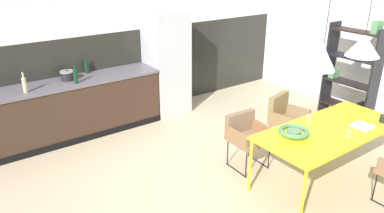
{
  "coord_description": "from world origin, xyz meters",
  "views": [
    {
      "loc": [
        -2.82,
        -2.82,
        2.69
      ],
      "look_at": [
        -0.31,
        0.7,
        0.89
      ],
      "focal_mm": 34.35,
      "sensor_mm": 36.0,
      "label": 1
    }
  ],
  "objects": [
    {
      "name": "dining_table",
      "position": [
        0.85,
        -0.55,
        0.7
      ],
      "size": [
        1.93,
        0.86,
        0.74
      ],
      "color": "yellow",
      "rests_on": "ground"
    },
    {
      "name": "bottle_wine_green",
      "position": [
        -1.22,
        2.39,
        1.02
      ],
      "size": [
        0.06,
        0.06,
        0.27
      ],
      "color": "#0F3319",
      "rests_on": "kitchen_counter"
    },
    {
      "name": "back_wall_splashback_dark",
      "position": [
        0.0,
        2.91,
        0.75
      ],
      "size": [
        6.71,
        0.12,
        1.49
      ],
      "primitive_type": "cube",
      "color": "black",
      "rests_on": "ground"
    },
    {
      "name": "open_shelf_unit",
      "position": [
        2.74,
        0.4,
        0.89
      ],
      "size": [
        0.3,
        0.87,
        1.75
      ],
      "rotation": [
        0.0,
        0.0,
        -1.57
      ],
      "color": "black",
      "rests_on": "ground"
    },
    {
      "name": "pendant_lamp_over_table_near",
      "position": [
        0.47,
        -0.56,
        1.68
      ],
      "size": [
        0.3,
        0.3,
        1.39
      ],
      "color": "black"
    },
    {
      "name": "refrigerator_column",
      "position": [
        0.45,
        2.55,
        0.9
      ],
      "size": [
        0.67,
        0.6,
        1.81
      ],
      "primitive_type": "cube",
      "color": "#ADAFB2",
      "rests_on": "ground"
    },
    {
      "name": "cooking_pot",
      "position": [
        -1.27,
        2.61,
        0.98
      ],
      "size": [
        0.22,
        0.22,
        0.16
      ],
      "color": "black",
      "rests_on": "kitchen_counter"
    },
    {
      "name": "kitchen_counter",
      "position": [
        -1.55,
        2.55,
        0.46
      ],
      "size": [
        3.33,
        0.63,
        0.91
      ],
      "color": "#35231A",
      "rests_on": "ground"
    },
    {
      "name": "armchair_head_of_table",
      "position": [
        1.15,
        0.4,
        0.51
      ],
      "size": [
        0.57,
        0.56,
        0.8
      ],
      "rotation": [
        0.0,
        0.0,
        3.37
      ],
      "color": "brown",
      "rests_on": "ground"
    },
    {
      "name": "mug_glass_clear",
      "position": [
        1.55,
        -0.81,
        0.79
      ],
      "size": [
        0.13,
        0.09,
        0.09
      ],
      "color": "black",
      "rests_on": "dining_table"
    },
    {
      "name": "bottle_oil_tall",
      "position": [
        -1.92,
        2.41,
        1.03
      ],
      "size": [
        0.06,
        0.06,
        0.29
      ],
      "color": "tan",
      "rests_on": "kitchen_counter"
    },
    {
      "name": "armchair_corner_seat",
      "position": [
        0.31,
        0.33,
        0.49
      ],
      "size": [
        0.5,
        0.49,
        0.73
      ],
      "rotation": [
        0.0,
        0.0,
        3.11
      ],
      "color": "brown",
      "rests_on": "ground"
    },
    {
      "name": "mug_white_ceramic",
      "position": [
        0.75,
        -0.31,
        0.79
      ],
      "size": [
        0.14,
        0.09,
        0.11
      ],
      "color": "gold",
      "rests_on": "dining_table"
    },
    {
      "name": "fruit_bowl",
      "position": [
        0.33,
        -0.42,
        0.8
      ],
      "size": [
        0.35,
        0.35,
        0.09
      ],
      "color": "#4C704C",
      "rests_on": "dining_table"
    },
    {
      "name": "mug_short_terracotta",
      "position": [
        0.82,
        -0.8,
        0.78
      ],
      "size": [
        0.12,
        0.08,
        0.09
      ],
      "color": "gold",
      "rests_on": "dining_table"
    },
    {
      "name": "open_book",
      "position": [
        1.22,
        -0.73,
        0.74
      ],
      "size": [
        0.24,
        0.23,
        0.02
      ],
      "color": "white",
      "rests_on": "dining_table"
    },
    {
      "name": "bottle_vinegar_dark",
      "position": [
        -0.91,
        2.77,
        1.01
      ],
      "size": [
        0.06,
        0.06,
        0.26
      ],
      "color": "#0F3319",
      "rests_on": "kitchen_counter"
    },
    {
      "name": "pendant_lamp_over_table_far",
      "position": [
        1.24,
        -0.56,
        1.71
      ],
      "size": [
        0.39,
        0.39,
        1.35
      ],
      "color": "black"
    },
    {
      "name": "ground_plane",
      "position": [
        0.0,
        0.0,
        0.0
      ],
      "size": [
        8.72,
        8.72,
        0.0
      ],
      "primitive_type": "plane",
      "color": "tan"
    }
  ]
}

